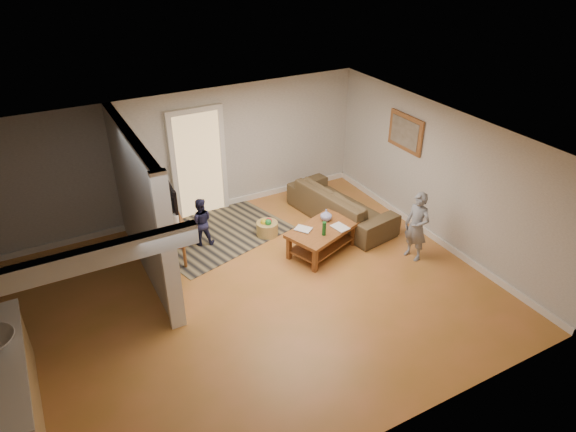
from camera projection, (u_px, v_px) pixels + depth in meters
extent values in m
plane|color=olive|center=(250.00, 297.00, 8.12)|extent=(7.50, 7.50, 0.00)
cube|color=#A7A5A0|center=(182.00, 157.00, 9.78)|extent=(7.50, 0.04, 2.50)
cube|color=#A7A5A0|center=(441.00, 177.00, 9.04)|extent=(0.04, 6.00, 2.50)
cube|color=white|center=(243.00, 150.00, 6.87)|extent=(7.50, 6.00, 0.04)
cube|color=#A7A5A0|center=(140.00, 206.00, 8.11)|extent=(0.15, 3.10, 2.50)
cube|color=white|center=(169.00, 255.00, 6.92)|extent=(0.22, 0.10, 2.50)
cube|color=white|center=(188.00, 212.00, 10.35)|extent=(7.50, 0.04, 0.12)
cube|color=white|center=(430.00, 234.00, 9.62)|extent=(0.04, 6.00, 0.12)
cube|color=#D8B272|center=(199.00, 165.00, 9.96)|extent=(0.90, 0.06, 2.10)
cube|color=#A6894C|center=(5.00, 395.00, 5.87)|extent=(0.60, 2.20, 0.90)
cube|color=black|center=(151.00, 188.00, 7.35)|extent=(0.03, 0.40, 0.34)
cube|color=black|center=(142.00, 174.00, 7.73)|extent=(0.03, 0.40, 0.34)
cube|color=black|center=(134.00, 162.00, 8.11)|extent=(0.03, 0.40, 0.34)
cube|color=#965C31|center=(406.00, 132.00, 9.53)|extent=(0.04, 0.90, 0.68)
cube|color=black|center=(217.00, 233.00, 9.77)|extent=(2.84, 2.39, 0.01)
imported|color=#4E4427|center=(340.00, 219.00, 10.23)|extent=(1.27, 2.44, 0.68)
cube|color=brown|center=(322.00, 230.00, 9.00)|extent=(1.42, 1.11, 0.06)
cube|color=silver|center=(322.00, 229.00, 9.00)|extent=(0.88, 0.68, 0.02)
cube|color=brown|center=(322.00, 244.00, 9.15)|extent=(1.29, 0.98, 0.03)
cube|color=brown|center=(315.00, 260.00, 8.59)|extent=(0.09, 0.09, 0.46)
cube|color=brown|center=(353.00, 234.00, 9.31)|extent=(0.09, 0.09, 0.46)
cube|color=brown|center=(289.00, 247.00, 8.93)|extent=(0.09, 0.09, 0.46)
cube|color=brown|center=(328.00, 223.00, 9.64)|extent=(0.09, 0.09, 0.46)
imported|color=#293697|center=(326.00, 220.00, 9.23)|extent=(0.27, 0.27, 0.22)
cylinder|color=#13531E|center=(324.00, 229.00, 8.73)|extent=(0.07, 0.07, 0.25)
imported|color=#998C4C|center=(301.00, 233.00, 8.86)|extent=(0.33, 0.35, 0.03)
imported|color=#66594C|center=(335.00, 230.00, 8.94)|extent=(0.27, 0.34, 0.02)
cube|color=brown|center=(164.00, 214.00, 8.81)|extent=(0.59, 1.34, 0.05)
cube|color=brown|center=(167.00, 232.00, 8.99)|extent=(0.53, 1.22, 0.03)
cylinder|color=brown|center=(164.00, 252.00, 8.50)|extent=(0.05, 0.05, 0.80)
cylinder|color=brown|center=(151.00, 220.00, 9.39)|extent=(0.05, 0.05, 0.80)
cylinder|color=brown|center=(184.00, 248.00, 8.62)|extent=(0.05, 0.05, 0.80)
cylinder|color=brown|center=(169.00, 217.00, 9.51)|extent=(0.05, 0.05, 0.80)
imported|color=black|center=(165.00, 213.00, 8.80)|extent=(0.22, 1.06, 0.60)
cylinder|color=white|center=(176.00, 220.00, 8.40)|extent=(0.11, 0.11, 0.20)
cube|color=black|center=(167.00, 255.00, 8.14)|extent=(0.14, 0.14, 1.11)
cube|color=black|center=(140.00, 213.00, 9.55)|extent=(0.11, 0.11, 0.88)
cylinder|color=#A48B47|center=(267.00, 229.00, 9.66)|extent=(0.41, 0.41, 0.26)
sphere|color=red|center=(269.00, 221.00, 9.64)|extent=(0.12, 0.12, 0.12)
sphere|color=yellow|center=(264.00, 222.00, 9.57)|extent=(0.12, 0.12, 0.12)
sphere|color=#238F37|center=(268.00, 222.00, 9.54)|extent=(0.12, 0.12, 0.12)
imported|color=gray|center=(412.00, 257.00, 9.08)|extent=(0.39, 0.51, 1.26)
imported|color=#1D1E3D|center=(203.00, 244.00, 9.46)|extent=(0.53, 0.47, 0.92)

